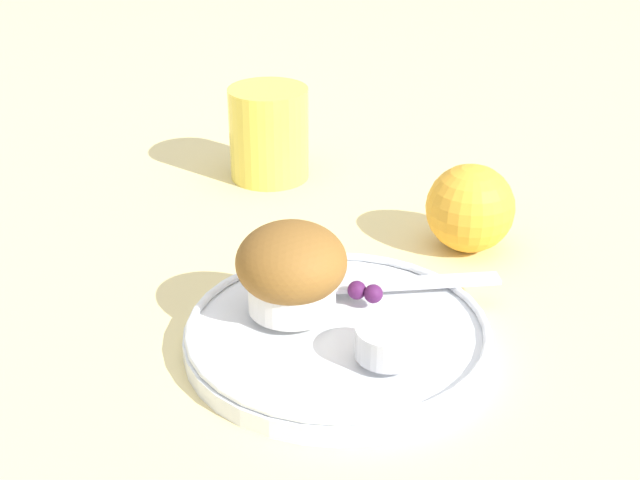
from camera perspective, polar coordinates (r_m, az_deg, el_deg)
The scene contains 8 objects.
ground_plane at distance 0.66m, azimuth 1.97°, elevation -5.71°, with size 3.00×3.00×0.00m, color beige.
plate at distance 0.63m, azimuth 1.01°, elevation -6.05°, with size 0.22×0.22×0.02m.
muffin at distance 0.63m, azimuth -1.84°, elevation -1.88°, with size 0.08×0.08×0.07m.
cream_ramekin at distance 0.59m, azimuth 4.41°, elevation -6.42°, with size 0.04×0.04×0.02m.
berry_pair at distance 0.65m, azimuth 2.89°, elevation -3.34°, with size 0.03×0.01×0.01m.
butter_knife at distance 0.67m, azimuth 4.20°, elevation -2.85°, with size 0.16×0.10×0.00m.
orange_fruit at distance 0.76m, azimuth 9.59°, elevation 2.03°, with size 0.08×0.08×0.08m.
juice_glass at distance 0.89m, azimuth -3.29°, elevation 6.83°, with size 0.08×0.08×0.09m.
Camera 1 is at (0.20, -0.51, 0.36)m, focal length 50.00 mm.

